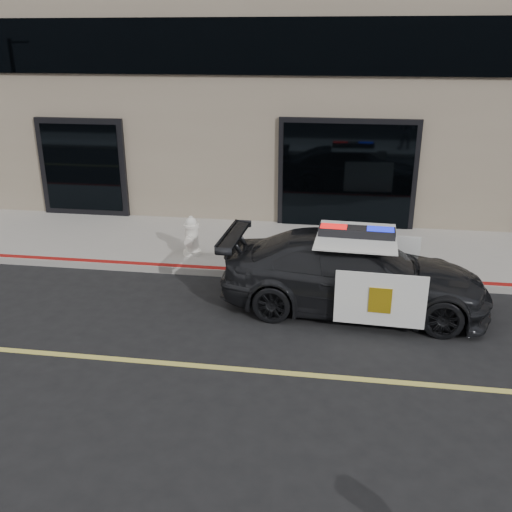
# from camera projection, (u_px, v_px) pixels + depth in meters

# --- Properties ---
(ground) EXTENTS (120.00, 120.00, 0.00)m
(ground) POSITION_uv_depth(u_px,v_px,m) (409.00, 384.00, 8.24)
(ground) COLOR black
(ground) RESTS_ON ground
(sidewalk_n) EXTENTS (60.00, 3.50, 0.15)m
(sidewalk_n) POSITION_uv_depth(u_px,v_px,m) (387.00, 253.00, 13.06)
(sidewalk_n) COLOR gray
(sidewalk_n) RESTS_ON ground
(police_car) EXTENTS (2.46, 4.98, 1.57)m
(police_car) POSITION_uv_depth(u_px,v_px,m) (354.00, 273.00, 10.30)
(police_car) COLOR black
(police_car) RESTS_ON ground
(fire_hydrant) EXTENTS (0.40, 0.56, 0.88)m
(fire_hydrant) POSITION_uv_depth(u_px,v_px,m) (191.00, 237.00, 12.62)
(fire_hydrant) COLOR white
(fire_hydrant) RESTS_ON sidewalk_n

